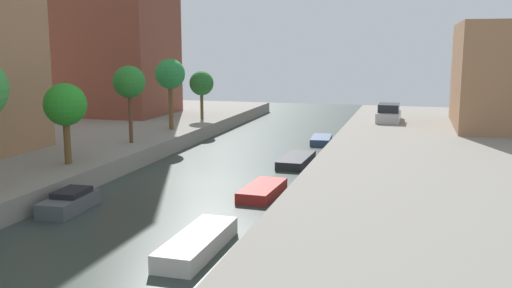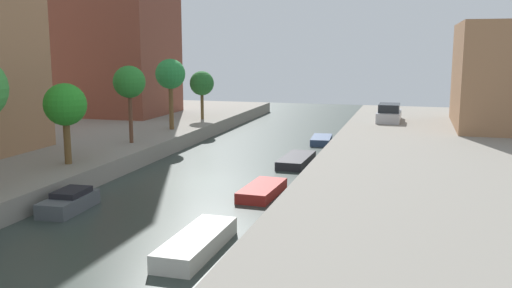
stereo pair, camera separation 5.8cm
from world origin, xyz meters
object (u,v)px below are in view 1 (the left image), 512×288
moored_boat_right_2 (262,190)px  street_tree_3 (129,83)px  street_tree_2 (65,106)px  street_tree_4 (170,75)px  moored_boat_left_2 (69,202)px  moored_boat_right_3 (296,160)px  moored_boat_right_1 (197,243)px  parked_car (389,114)px  moored_boat_right_4 (321,140)px  street_tree_5 (201,84)px

moored_boat_right_2 → street_tree_3: bearing=147.9°
street_tree_2 → street_tree_4: street_tree_4 is taller
moored_boat_left_2 → moored_boat_right_3: (7.37, 12.06, -0.13)m
moored_boat_right_1 → moored_boat_right_2: bearing=88.3°
parked_car → moored_boat_right_1: parked_car is taller
street_tree_2 → moored_boat_right_4: street_tree_2 is taller
moored_boat_left_2 → moored_boat_right_1: (7.04, -3.04, -0.08)m
street_tree_3 → moored_boat_right_4: size_ratio=1.41×
moored_boat_right_2 → moored_boat_right_4: size_ratio=1.09×
street_tree_2 → parked_car: 26.57m
moored_boat_right_1 → moored_boat_right_4: moored_boat_right_1 is taller
street_tree_4 → street_tree_5: street_tree_4 is taller
street_tree_4 → street_tree_3: bearing=-90.0°
moored_boat_left_2 → street_tree_5: bearing=97.3°
street_tree_4 → moored_boat_right_4: (10.56, 2.77, -4.69)m
street_tree_3 → street_tree_5: (0.00, 12.19, -0.81)m
street_tree_2 → moored_boat_right_4: size_ratio=1.22×
moored_boat_right_1 → moored_boat_right_4: 22.93m
moored_boat_right_1 → moored_boat_right_2: moored_boat_right_1 is taller
moored_boat_right_3 → moored_boat_right_4: bearing=88.3°
street_tree_5 → parked_car: street_tree_5 is taller
moored_boat_left_2 → moored_boat_right_1: size_ratio=0.68×
street_tree_3 → moored_boat_right_4: (10.56, 8.83, -4.50)m
street_tree_5 → moored_boat_right_1: size_ratio=0.88×
parked_car → moored_boat_right_3: size_ratio=1.06×
street_tree_4 → moored_boat_right_1: bearing=-63.6°
moored_boat_right_2 → street_tree_2: bearing=-178.5°
street_tree_2 → moored_boat_right_3: 13.40m
street_tree_4 → moored_boat_right_3: (10.33, -5.06, -4.68)m
parked_car → moored_boat_right_3: (-4.69, -14.11, -1.34)m
street_tree_2 → moored_boat_left_2: 6.40m
street_tree_3 → moored_boat_right_1: street_tree_3 is taller
street_tree_4 → moored_boat_left_2: 17.95m
moored_boat_left_2 → moored_boat_right_2: bearing=32.6°
street_tree_2 → street_tree_4: (0.00, 12.73, 0.94)m
street_tree_2 → parked_car: bearing=55.4°
moored_boat_right_3 → moored_boat_right_4: moored_boat_right_3 is taller
moored_boat_right_1 → street_tree_4: bearing=116.4°
parked_car → moored_boat_right_3: bearing=-108.4°
street_tree_2 → street_tree_5: bearing=90.0°
street_tree_5 → moored_boat_right_2: street_tree_5 is taller
street_tree_4 → moored_boat_right_3: 12.42m
street_tree_5 → moored_boat_right_3: (10.33, -11.20, -3.69)m
street_tree_4 → street_tree_5: bearing=90.0°
parked_car → moored_boat_left_2: size_ratio=1.47×
parked_car → street_tree_3: bearing=-134.8°
street_tree_3 → street_tree_5: size_ratio=1.20×
street_tree_3 → street_tree_4: size_ratio=0.94×
moored_boat_left_2 → moored_boat_right_4: bearing=69.1°
street_tree_2 → street_tree_5: (0.00, 18.87, -0.06)m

